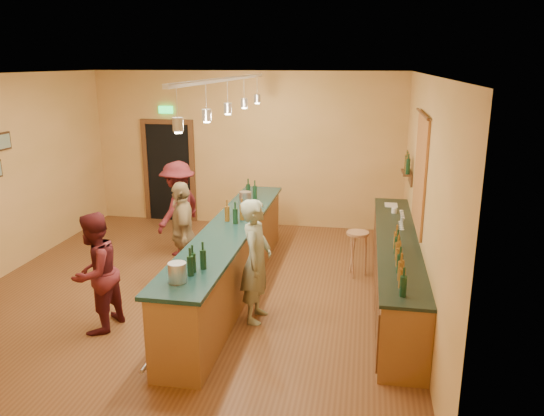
% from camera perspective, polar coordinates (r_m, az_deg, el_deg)
% --- Properties ---
extents(floor, '(7.00, 7.00, 0.00)m').
position_cam_1_polar(floor, '(8.31, -8.09, -8.61)').
color(floor, brown).
rests_on(floor, ground).
extents(ceiling, '(6.50, 7.00, 0.02)m').
position_cam_1_polar(ceiling, '(7.60, -9.02, 14.01)').
color(ceiling, silver).
rests_on(ceiling, wall_back).
extents(wall_back, '(6.50, 0.02, 3.20)m').
position_cam_1_polar(wall_back, '(11.11, -2.80, 6.29)').
color(wall_back, '#B98E45').
rests_on(wall_back, floor).
extents(wall_front, '(6.50, 0.02, 3.20)m').
position_cam_1_polar(wall_front, '(4.77, -21.98, -7.47)').
color(wall_front, '#B98E45').
rests_on(wall_front, floor).
extents(wall_right, '(0.02, 7.00, 3.20)m').
position_cam_1_polar(wall_right, '(7.45, 15.93, 1.12)').
color(wall_right, '#B98E45').
rests_on(wall_right, floor).
extents(doorway, '(1.15, 0.09, 2.48)m').
position_cam_1_polar(doorway, '(11.66, -10.99, 4.10)').
color(doorway, black).
rests_on(doorway, wall_back).
extents(tapestry, '(0.03, 1.40, 1.60)m').
position_cam_1_polar(tapestry, '(7.78, 15.65, 3.63)').
color(tapestry, '#9D3B1F').
rests_on(tapestry, wall_right).
extents(bottle_shelf, '(0.17, 0.55, 0.54)m').
position_cam_1_polar(bottle_shelf, '(9.28, 14.40, 4.40)').
color(bottle_shelf, '#512618').
rests_on(bottle_shelf, wall_right).
extents(back_counter, '(0.60, 4.55, 1.27)m').
position_cam_1_polar(back_counter, '(7.93, 13.19, -6.28)').
color(back_counter, olive).
rests_on(back_counter, floor).
extents(tasting_bar, '(0.73, 5.10, 1.38)m').
position_cam_1_polar(tasting_bar, '(7.93, -4.44, -4.96)').
color(tasting_bar, olive).
rests_on(tasting_bar, floor).
extents(pendant_track, '(0.11, 4.60, 0.50)m').
position_cam_1_polar(pendant_track, '(7.45, -4.82, 12.44)').
color(pendant_track, silver).
rests_on(pendant_track, ceiling).
extents(bartender, '(0.43, 0.63, 1.67)m').
position_cam_1_polar(bartender, '(7.02, -1.71, -5.70)').
color(bartender, gray).
rests_on(bartender, floor).
extents(customer_a, '(0.71, 0.85, 1.57)m').
position_cam_1_polar(customer_a, '(7.12, -18.51, -6.64)').
color(customer_a, '#59191E').
rests_on(customer_a, floor).
extents(customer_b, '(0.73, 1.04, 1.65)m').
position_cam_1_polar(customer_b, '(8.24, -9.58, -2.76)').
color(customer_b, '#997A51').
rests_on(customer_b, floor).
extents(customer_c, '(0.88, 1.22, 1.70)m').
position_cam_1_polar(customer_c, '(9.56, -10.02, -0.06)').
color(customer_c, '#59191E').
rests_on(customer_c, floor).
extents(bar_stool, '(0.36, 0.36, 0.74)m').
position_cam_1_polar(bar_stool, '(8.62, 9.18, -3.47)').
color(bar_stool, '#A4734A').
rests_on(bar_stool, floor).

